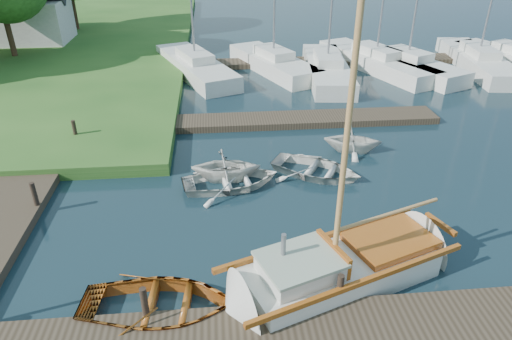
{
  "coord_description": "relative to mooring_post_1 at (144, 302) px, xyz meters",
  "views": [
    {
      "loc": [
        -1.2,
        -12.76,
        8.28
      ],
      "look_at": [
        0.0,
        0.0,
        1.2
      ],
      "focal_mm": 32.0,
      "sensor_mm": 36.0,
      "label": 1
    }
  ],
  "objects": [
    {
      "name": "ground",
      "position": [
        3.0,
        5.0,
        -0.7
      ],
      "size": [
        160.0,
        160.0,
        0.0
      ],
      "primitive_type": "plane",
      "color": "black",
      "rests_on": "ground"
    },
    {
      "name": "left_dock",
      "position": [
        -5.0,
        7.0,
        -0.55
      ],
      "size": [
        2.2,
        18.0,
        0.3
      ],
      "primitive_type": "cube",
      "color": "#2F261A",
      "rests_on": "ground"
    },
    {
      "name": "far_dock",
      "position": [
        5.0,
        11.5,
        -0.55
      ],
      "size": [
        14.0,
        1.6,
        0.3
      ],
      "primitive_type": "cube",
      "color": "#2F261A",
      "rests_on": "ground"
    },
    {
      "name": "pontoon",
      "position": [
        13.0,
        21.0,
        -0.55
      ],
      "size": [
        30.0,
        1.6,
        0.3
      ],
      "primitive_type": "cube",
      "color": "#2F261A",
      "rests_on": "ground"
    },
    {
      "name": "mooring_post_1",
      "position": [
        0.0,
        0.0,
        0.0
      ],
      "size": [
        0.16,
        0.16,
        0.8
      ],
      "primitive_type": "cylinder",
      "color": "black",
      "rests_on": "near_dock"
    },
    {
      "name": "mooring_post_2",
      "position": [
        4.5,
        0.0,
        0.0
      ],
      "size": [
        0.16,
        0.16,
        0.8
      ],
      "primitive_type": "cylinder",
      "color": "black",
      "rests_on": "near_dock"
    },
    {
      "name": "mooring_post_4",
      "position": [
        -4.0,
        5.0,
        0.0
      ],
      "size": [
        0.16,
        0.16,
        0.8
      ],
      "primitive_type": "cylinder",
      "color": "black",
      "rests_on": "left_dock"
    },
    {
      "name": "mooring_post_5",
      "position": [
        -4.0,
        10.0,
        0.0
      ],
      "size": [
        0.16,
        0.16,
        0.8
      ],
      "primitive_type": "cylinder",
      "color": "black",
      "rests_on": "left_dock"
    },
    {
      "name": "sailboat",
      "position": [
        4.93,
        1.07,
        -0.36
      ],
      "size": [
        7.39,
        4.32,
        9.83
      ],
      "rotation": [
        0.0,
        0.0,
        0.35
      ],
      "color": "beige",
      "rests_on": "ground"
    },
    {
      "name": "dinghy",
      "position": [
        0.27,
        0.32,
        -0.31
      ],
      "size": [
        3.99,
        3.02,
        0.78
      ],
      "primitive_type": "imported",
      "rotation": [
        0.0,
        0.0,
        1.47
      ],
      "color": "brown",
      "rests_on": "ground"
    },
    {
      "name": "tender_a",
      "position": [
        2.23,
        6.06,
        -0.35
      ],
      "size": [
        3.75,
        2.96,
        0.7
      ],
      "primitive_type": "imported",
      "rotation": [
        0.0,
        0.0,
        1.74
      ],
      "color": "beige",
      "rests_on": "ground"
    },
    {
      "name": "tender_b",
      "position": [
        2.06,
        6.54,
        -0.05
      ],
      "size": [
        2.56,
        2.24,
        1.3
      ],
      "primitive_type": "imported",
      "rotation": [
        0.0,
        0.0,
        1.52
      ],
      "color": "beige",
      "rests_on": "ground"
    },
    {
      "name": "tender_c",
      "position": [
        5.36,
        6.58,
        -0.36
      ],
      "size": [
        4.05,
        3.74,
        0.68
      ],
      "primitive_type": "imported",
      "rotation": [
        0.0,
        0.0,
        1.02
      ],
      "color": "beige",
      "rests_on": "ground"
    },
    {
      "name": "tender_d",
      "position": [
        7.22,
        8.37,
        -0.1
      ],
      "size": [
        2.7,
        2.48,
        1.2
      ],
      "primitive_type": "imported",
      "rotation": [
        0.0,
        0.0,
        1.31
      ],
      "color": "beige",
      "rests_on": "ground"
    },
    {
      "name": "marina_boat_0",
      "position": [
        0.69,
        19.53,
        -0.14
      ],
      "size": [
        5.33,
        9.12,
        9.78
      ],
      "rotation": [
        0.0,
        0.0,
        1.95
      ],
      "color": "beige",
      "rests_on": "ground"
    },
    {
      "name": "marina_boat_1",
      "position": [
        5.46,
        19.74,
        -0.14
      ],
      "size": [
        5.08,
        8.21,
        10.09
      ],
      "rotation": [
        0.0,
        0.0,
        1.96
      ],
      "color": "beige",
      "rests_on": "ground"
    },
    {
      "name": "marina_boat_2",
      "position": [
        8.46,
        18.21,
        -0.14
      ],
      "size": [
        3.12,
        8.85,
        10.4
      ],
      "rotation": [
        0.0,
        0.0,
        1.46
      ],
      "color": "beige",
      "rests_on": "ground"
    },
    {
      "name": "marina_boat_3",
      "position": [
        11.86,
        19.55,
        -0.13
      ],
      "size": [
        5.41,
        9.5,
        11.88
      ],
      "rotation": [
        0.0,
        0.0,
        1.94
      ],
      "color": "beige",
      "rests_on": "ground"
    },
    {
      "name": "marina_boat_4",
      "position": [
        13.5,
        18.59,
        -0.13
      ],
      "size": [
        5.15,
        8.11,
        10.92
      ],
      "rotation": [
        0.0,
        0.0,
        1.98
      ],
      "color": "beige",
      "rests_on": "ground"
    },
    {
      "name": "marina_boat_5",
      "position": [
        18.24,
        19.04,
        -0.14
      ],
      "size": [
        3.29,
        9.35,
        10.53
      ],
      "rotation": [
        0.0,
        0.0,
        1.45
      ],
      "color": "beige",
      "rests_on": "ground"
    },
    {
      "name": "house_c",
      "position": [
        -11.0,
        27.0,
        1.88
      ],
      "size": [
        5.25,
        4.0,
        5.28
      ],
      "color": "beige",
      "rests_on": "shore"
    }
  ]
}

